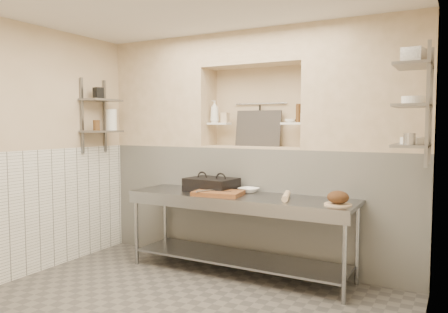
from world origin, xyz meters
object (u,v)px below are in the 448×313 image
Objects in this scene: jug_left at (111,120)px; mixing_bowl at (249,190)px; rolling_pin at (286,196)px; panini_press at (211,185)px; cutting_board at (218,193)px; bottle_soap at (215,112)px; bread_loaf at (338,197)px; bowl_alcove at (290,121)px; prep_table at (239,218)px.

mixing_bowl is at bearing 5.44° from jug_left.
rolling_pin is 1.56× the size of jug_left.
mixing_bowl is 2.10m from jug_left.
panini_press is 0.33m from cutting_board.
bread_loaf is at bearing -20.02° from bottle_soap.
jug_left is (-1.48, -0.08, 0.77)m from panini_press.
bowl_alcove is 0.46× the size of jug_left.
bread_loaf is (1.33, 0.02, 0.06)m from cutting_board.
rolling_pin is 0.57m from bread_loaf.
bread_loaf is 1.62× the size of bowl_alcove.
cutting_board is at bearing -131.24° from bowl_alcove.
bowl_alcove is at bearing 12.76° from jug_left.
panini_press is 1.38× the size of rolling_pin.
bottle_soap reaches higher than bowl_alcove.
cutting_board is 1.22m from bottle_soap.
jug_left is at bearing -158.28° from bottle_soap.
jug_left is (-1.91, 0.05, 1.11)m from prep_table.
bottle_soap is 1.38m from jug_left.
mixing_bowl is 1.09× the size of bread_loaf.
mixing_bowl is 1.76× the size of bowl_alcove.
bottle_soap is (-1.19, 0.55, 0.92)m from rolling_pin.
jug_left reaches higher than prep_table.
jug_left reaches higher than mixing_bowl.
rolling_pin reaches higher than mixing_bowl.
prep_table is 1.18m from bread_loaf.
panini_press is 2.85× the size of bread_loaf.
bread_loaf is 0.74× the size of bottle_soap.
jug_left is at bearing 174.85° from cutting_board.
bread_loaf is 0.75× the size of jug_left.
prep_table is 9.15× the size of bottle_soap.
bowl_alcove is (-0.17, 0.56, 0.80)m from rolling_pin.
panini_press is at bearing -166.37° from mixing_bowl.
cutting_board is at bearing -41.17° from panini_press.
bread_loaf is at bearing -4.22° from prep_table.
bread_loaf reaches higher than rolling_pin.
prep_table is at bearing -41.49° from bottle_soap.
bottle_soap reaches higher than mixing_bowl.
bottle_soap is at bearing -179.39° from bowl_alcove.
panini_press is (-0.42, 0.12, 0.34)m from prep_table.
cutting_board is (-0.20, -0.11, 0.28)m from prep_table.
bottle_soap is at bearing 21.72° from jug_left.
panini_press reaches higher than prep_table.
jug_left reaches higher than bowl_alcove.
cutting_board is at bearing -57.21° from bottle_soap.
mixing_bowl is (0.44, 0.11, -0.05)m from panini_press.
rolling_pin is at bearing -73.34° from bowl_alcove.
bread_loaf is 3.13m from jug_left.
bread_loaf is (1.55, -0.21, 0.00)m from panini_press.
bottle_soap is at bearing 153.07° from mixing_bowl.
rolling_pin is 1.60m from bottle_soap.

